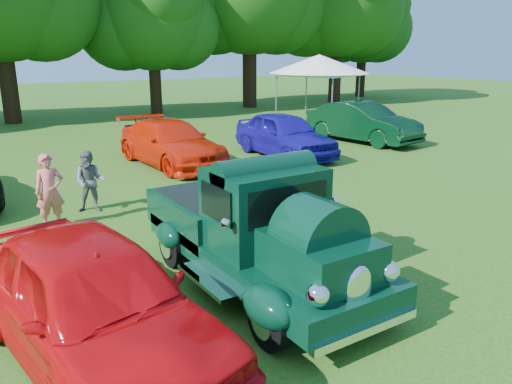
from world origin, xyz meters
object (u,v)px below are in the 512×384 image
hero_pickup (257,233)px  spectator_grey (90,181)px  back_car_blue (284,135)px  back_car_green (362,122)px  spectator_pink (50,192)px  back_car_orange (171,143)px  canopy_tent (319,65)px  red_convertible (93,300)px

hero_pickup → spectator_grey: bearing=103.2°
back_car_blue → back_car_green: bearing=10.5°
spectator_pink → back_car_blue: bearing=23.5°
back_car_orange → canopy_tent: bearing=16.4°
spectator_pink → canopy_tent: canopy_tent is taller
back_car_orange → spectator_grey: 5.40m
hero_pickup → back_car_orange: bearing=75.0°
hero_pickup → red_convertible: size_ratio=1.08×
hero_pickup → spectator_pink: hero_pickup is taller
spectator_pink → spectator_grey: 1.31m
back_car_blue → spectator_grey: (-7.97, -2.83, -0.06)m
hero_pickup → canopy_tent: 17.67m
red_convertible → back_car_blue: size_ratio=1.01×
back_car_orange → spectator_pink: (-4.89, -4.56, 0.08)m
spectator_grey → back_car_green: bearing=40.4°
back_car_orange → canopy_tent: 10.33m
hero_pickup → spectator_pink: size_ratio=3.13×
red_convertible → canopy_tent: (14.91, 13.59, 2.36)m
spectator_grey → back_car_blue: bearing=44.4°
hero_pickup → back_car_green: hero_pickup is taller
spectator_pink → back_car_green: bearing=19.2°
red_convertible → back_car_blue: red_convertible is taller
back_car_green → hero_pickup: bearing=-148.9°
back_car_green → spectator_pink: bearing=-170.3°
back_car_green → canopy_tent: (0.57, 3.75, 2.35)m
spectator_pink → back_car_orange: bearing=44.9°
hero_pickup → canopy_tent: size_ratio=0.83×
red_convertible → back_car_green: 17.39m
back_car_blue → canopy_tent: size_ratio=0.76×
canopy_tent → red_convertible: bearing=-137.6°
canopy_tent → back_car_green: bearing=-98.7°
hero_pickup → spectator_grey: (-1.30, 5.56, -0.13)m
red_convertible → canopy_tent: 20.31m
hero_pickup → canopy_tent: canopy_tent is taller
spectator_pink → spectator_grey: spectator_pink is taller
hero_pickup → red_convertible: hero_pickup is taller
hero_pickup → back_car_green: 14.55m
back_car_green → spectator_pink: (-13.75, -4.26, -0.01)m
back_car_orange → red_convertible: bearing=-122.1°
back_car_blue → spectator_pink: spectator_pink is taller
canopy_tent → spectator_pink: bearing=-150.8°
red_convertible → back_car_blue: bearing=34.5°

